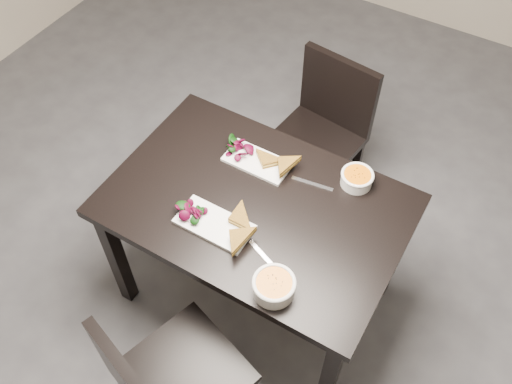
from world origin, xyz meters
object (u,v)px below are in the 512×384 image
chair_near (166,382)px  soup_bowl_far (357,178)px  plate_near (214,224)px  chair_far (323,127)px  plate_far (257,162)px  soup_bowl_near (274,286)px  table (256,217)px

chair_near → soup_bowl_far: size_ratio=6.23×
chair_near → plate_near: 0.61m
plate_near → soup_bowl_far: size_ratio=2.21×
chair_far → soup_bowl_far: (0.36, -0.47, 0.30)m
chair_near → chair_far: (-0.09, 1.49, 0.00)m
chair_near → plate_far: (-0.14, 0.90, 0.27)m
soup_bowl_far → chair_far: bearing=127.0°
soup_bowl_near → chair_far: bearing=105.9°
table → chair_near: chair_near is taller
chair_far → chair_near: bearing=-79.5°
soup_bowl_near → soup_bowl_far: bearing=85.5°
chair_far → plate_far: bearing=-88.1°
plate_far → chair_near: bearing=-81.2°
chair_near → soup_bowl_near: (0.22, 0.41, 0.31)m
chair_far → soup_bowl_far: 0.66m
chair_far → plate_far: chair_far is taller
table → plate_far: size_ratio=4.26×
plate_near → soup_bowl_far: 0.61m
chair_far → plate_far: size_ratio=3.02×
chair_far → plate_near: size_ratio=2.82×
chair_far → soup_bowl_far: chair_far is taller
chair_near → plate_near: size_ratio=2.82×
table → chair_far: size_ratio=1.41×
table → chair_near: bearing=-87.1°
table → chair_far: bearing=93.8°
table → soup_bowl_near: (0.26, -0.31, 0.14)m
chair_far → plate_near: (-0.03, -0.95, 0.27)m
plate_near → soup_bowl_near: (0.34, -0.13, 0.03)m
plate_near → plate_far: size_ratio=1.07×
chair_near → chair_far: same height
chair_near → soup_bowl_far: bearing=92.9°
table → chair_near: 0.74m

